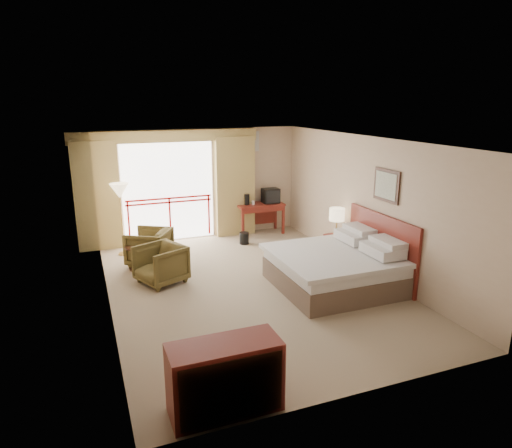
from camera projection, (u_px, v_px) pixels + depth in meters
name	position (u px, v px, depth m)	size (l,w,h in m)	color
floor	(249.00, 286.00, 8.54)	(7.00, 7.00, 0.00)	gray
ceiling	(249.00, 140.00, 7.83)	(7.00, 7.00, 0.00)	white
wall_back	(200.00, 184.00, 11.33)	(5.00, 5.00, 0.00)	#C7AC8D
wall_front	(359.00, 290.00, 5.04)	(5.00, 5.00, 0.00)	#C7AC8D
wall_left	(103.00, 230.00, 7.31)	(7.00, 7.00, 0.00)	#C7AC8D
wall_right	(367.00, 205.00, 9.06)	(7.00, 7.00, 0.00)	#C7AC8D
balcony_door	(169.00, 192.00, 11.07)	(2.40, 2.40, 0.00)	white
balcony_railing	(170.00, 208.00, 11.16)	(2.09, 0.03, 1.02)	#AD110E
curtain_left	(97.00, 196.00, 10.37)	(1.00, 0.26, 2.50)	#99824A
curtain_right	(235.00, 186.00, 11.52)	(1.00, 0.26, 2.50)	#99824A
valance	(166.00, 136.00, 10.63)	(4.40, 0.22, 0.28)	#99824A
hvac_vent	(249.00, 141.00, 11.49)	(0.50, 0.04, 0.50)	silver
bed	(336.00, 268.00, 8.43)	(2.13, 2.06, 0.97)	brown
headboard	(381.00, 248.00, 8.69)	(0.06, 2.10, 1.30)	#5E1611
framed_art	(386.00, 185.00, 8.38)	(0.04, 0.72, 0.60)	black
nightstand	(337.00, 248.00, 9.80)	(0.40, 0.47, 0.57)	#5E1611
table_lamp	(337.00, 215.00, 9.66)	(0.32, 0.32, 0.57)	tan
phone	(339.00, 236.00, 9.57)	(0.17, 0.13, 0.08)	black
desk	(259.00, 210.00, 11.80)	(1.21, 0.58, 0.79)	#5E1611
tv	(271.00, 196.00, 11.75)	(0.42, 0.33, 0.38)	black
coffee_maker	(247.00, 200.00, 11.55)	(0.13, 0.13, 0.28)	black
cup	(253.00, 203.00, 11.58)	(0.08, 0.08, 0.11)	white
wastebasket	(244.00, 238.00, 11.00)	(0.23, 0.23, 0.29)	black
armchair_far	(150.00, 264.00, 9.69)	(0.81, 0.83, 0.76)	#463B1C
armchair_near	(162.00, 282.00, 8.71)	(0.79, 0.81, 0.74)	#463B1C
side_table	(137.00, 254.00, 9.28)	(0.47, 0.47, 0.51)	black
book	(136.00, 246.00, 9.23)	(0.16, 0.22, 0.02)	white
floor_lamp	(120.00, 194.00, 9.94)	(0.41, 0.41, 1.61)	tan
dresser	(225.00, 377.00, 5.04)	(1.24, 0.53, 0.83)	#5E1611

